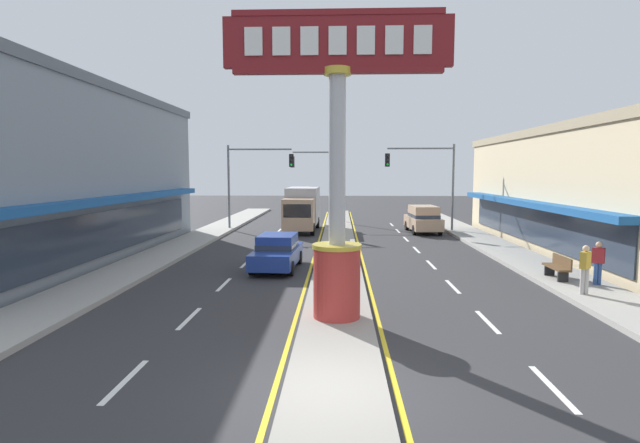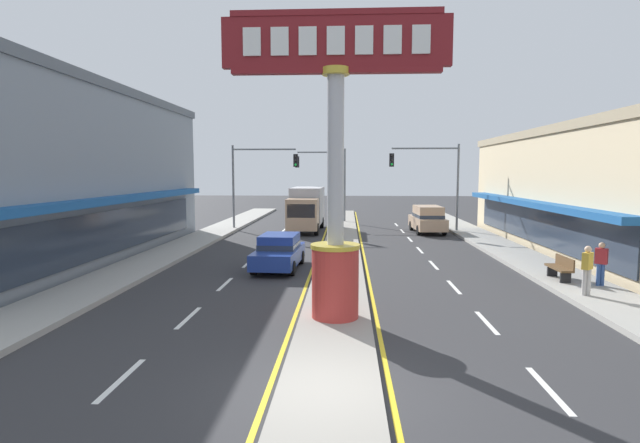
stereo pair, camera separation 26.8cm
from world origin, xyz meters
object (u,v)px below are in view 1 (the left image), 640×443
traffic_light_median_far (322,173)px  street_bench (558,267)px  traffic_light_right_side (428,172)px  suv_far_right_lane (423,219)px  traffic_light_left_side (252,172)px  sedan_near_right_lane (277,251)px  storefront_right (626,190)px  box_truck_near_left_lane (302,207)px  pedestrian_near_kerb (598,260)px  storefront_left (13,173)px  district_sign (337,179)px  pedestrian_far_side (585,267)px

traffic_light_median_far → street_bench: traffic_light_median_far is taller
traffic_light_right_side → suv_far_right_lane: (-0.28, -0.05, -3.26)m
traffic_light_left_side → traffic_light_right_side: bearing=-4.2°
traffic_light_right_side → sedan_near_right_lane: (-8.92, -13.64, -3.46)m
storefront_right → suv_far_right_lane: (-9.42, 7.92, -2.33)m
traffic_light_left_side → box_truck_near_left_lane: 4.43m
traffic_light_median_far → street_bench: bearing=-66.3°
traffic_light_left_side → pedestrian_near_kerb: traffic_light_left_side is taller
traffic_light_left_side → street_bench: bearing=-49.0°
suv_far_right_lane → traffic_light_right_side: bearing=9.6°
traffic_light_median_far → suv_far_right_lane: size_ratio=1.32×
storefront_left → street_bench: storefront_left is taller
district_sign → sedan_near_right_lane: bearing=109.2°
pedestrian_far_side → box_truck_near_left_lane: bearing=119.4°
traffic_light_median_far → pedestrian_near_kerb: size_ratio=3.92×
district_sign → traffic_light_left_side: district_sign is taller
suv_far_right_lane → storefront_left: bearing=-150.5°
storefront_right → pedestrian_far_side: storefront_right is taller
pedestrian_far_side → pedestrian_near_kerb: bearing=51.3°
traffic_light_left_side → suv_far_right_lane: bearing=-4.5°
district_sign → traffic_light_right_side: size_ratio=1.37×
storefront_right → box_truck_near_left_lane: storefront_right is taller
pedestrian_near_kerb → pedestrian_far_side: bearing=-128.7°
traffic_light_right_side → traffic_light_median_far: 10.04m
storefront_right → traffic_light_median_far: bearing=139.2°
traffic_light_left_side → pedestrian_far_side: bearing=-53.1°
storefront_left → sedan_near_right_lane: size_ratio=5.60×
traffic_light_right_side → sedan_near_right_lane: bearing=-123.2°
traffic_light_median_far → sedan_near_right_lane: (-1.28, -20.15, -3.41)m
pedestrian_near_kerb → pedestrian_far_side: 1.88m
suv_far_right_lane → street_bench: suv_far_right_lane is taller
traffic_light_median_far → pedestrian_near_kerb: bearing=-65.2°
pedestrian_far_side → sedan_near_right_lane: bearing=156.1°
sedan_near_right_lane → pedestrian_near_kerb: bearing=-15.6°
sedan_near_right_lane → pedestrian_near_kerb: pedestrian_near_kerb is taller
traffic_light_right_side → traffic_light_median_far: (-7.64, 6.52, -0.05)m
storefront_left → storefront_right: size_ratio=1.01×
sedan_near_right_lane → street_bench: (11.15, -2.38, -0.14)m
box_truck_near_left_lane → sedan_near_right_lane: bearing=-90.1°
storefront_right → street_bench: storefront_right is taller
traffic_light_right_side → storefront_right: bearing=-41.1°
traffic_light_left_side → pedestrian_near_kerb: 24.06m
traffic_light_left_side → sedan_near_right_lane: traffic_light_left_side is taller
suv_far_right_lane → pedestrian_far_side: (2.32, -18.44, 0.14)m
street_bench → traffic_light_median_far: bearing=113.7°
traffic_light_left_side → box_truck_near_left_lane: bearing=-0.3°
district_sign → traffic_light_right_side: (6.26, 21.32, 0.15)m
traffic_light_left_side → traffic_light_median_far: size_ratio=1.00×
traffic_light_left_side → box_truck_near_left_lane: size_ratio=0.89×
district_sign → traffic_light_right_side: bearing=73.6°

